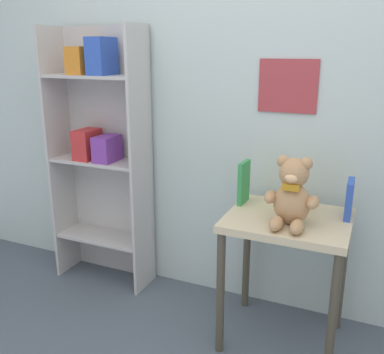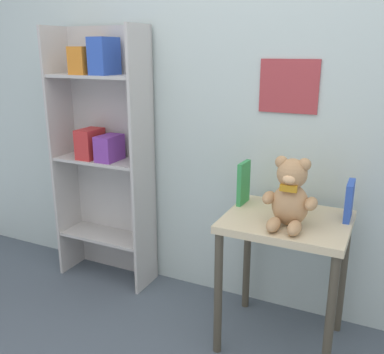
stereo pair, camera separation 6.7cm
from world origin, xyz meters
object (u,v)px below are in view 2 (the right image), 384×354
Objects in this scene: book_standing_green at (244,183)px; book_standing_yellow at (294,191)px; bookshelf_side at (105,145)px; display_table at (286,240)px; teddy_bear at (290,195)px; book_standing_blue at (349,201)px.

book_standing_green is 0.26m from book_standing_yellow.
book_standing_yellow is (1.19, -0.10, -0.10)m from bookshelf_side.
display_table is 0.27m from teddy_bear.
bookshelf_side is at bearing 175.48° from book_standing_blue.
teddy_bear is at bearing -83.87° from book_standing_yellow.
book_standing_blue is (0.23, 0.20, -0.05)m from teddy_bear.
teddy_bear is 1.53× the size of book_standing_yellow.
bookshelf_side is at bearing 170.39° from display_table.
teddy_bear is 1.76× the size of book_standing_blue.
book_standing_green is 0.51m from book_standing_blue.
book_standing_yellow is at bearing -4.79° from bookshelf_side.
teddy_bear reaches higher than book_standing_blue.
book_standing_yellow is (0.26, -0.00, -0.01)m from book_standing_green.
book_standing_green reaches higher than book_standing_yellow.
bookshelf_side is 1.25m from display_table.
bookshelf_side is 1.20m from book_standing_yellow.
book_standing_yellow reaches higher than display_table.
book_standing_yellow is at bearing 1.84° from book_standing_green.
bookshelf_side is at bearing 166.56° from teddy_bear.
bookshelf_side reaches higher than book_standing_yellow.
book_standing_green is at bearing 179.79° from book_standing_blue.
teddy_bear is 0.34m from book_standing_green.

